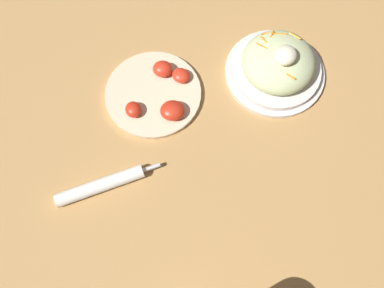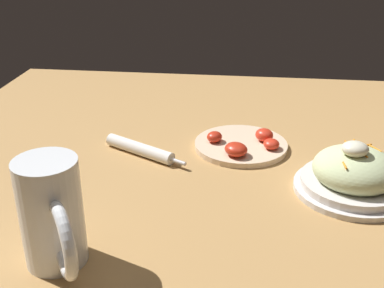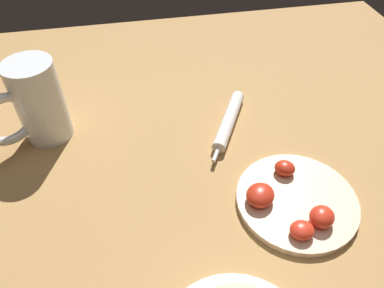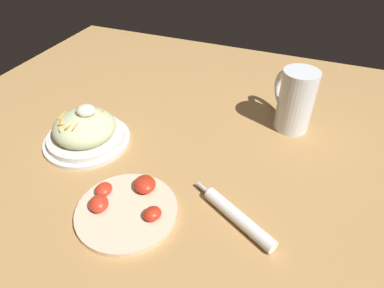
{
  "view_description": "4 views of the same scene",
  "coord_description": "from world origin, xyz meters",
  "px_view_note": "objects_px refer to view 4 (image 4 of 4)",
  "views": [
    {
      "loc": [
        -0.22,
        -0.13,
        0.72
      ],
      "look_at": [
        -0.04,
        0.03,
        0.06
      ],
      "focal_mm": 35.16,
      "sensor_mm": 36.0,
      "label": 1
    },
    {
      "loc": [
        0.02,
        -0.81,
        0.46
      ],
      "look_at": [
        -0.08,
        -0.01,
        0.09
      ],
      "focal_mm": 45.68,
      "sensor_mm": 36.0,
      "label": 2
    },
    {
      "loc": [
        0.34,
        -0.07,
        0.51
      ],
      "look_at": [
        -0.08,
        0.01,
        0.08
      ],
      "focal_mm": 33.85,
      "sensor_mm": 36.0,
      "label": 3
    },
    {
      "loc": [
        -0.27,
        0.53,
        0.53
      ],
      "look_at": [
        -0.06,
        -0.0,
        0.07
      ],
      "focal_mm": 31.15,
      "sensor_mm": 36.0,
      "label": 4
    }
  ],
  "objects_px": {
    "salad_plate": "(85,131)",
    "tomato_plate": "(127,207)",
    "napkin_roll": "(238,218)",
    "beer_mug": "(294,103)"
  },
  "relations": [
    {
      "from": "salad_plate",
      "to": "tomato_plate",
      "type": "bearing_deg",
      "value": 142.63
    },
    {
      "from": "napkin_roll",
      "to": "tomato_plate",
      "type": "relative_size",
      "value": 0.93
    },
    {
      "from": "salad_plate",
      "to": "napkin_roll",
      "type": "distance_m",
      "value": 0.44
    },
    {
      "from": "beer_mug",
      "to": "tomato_plate",
      "type": "bearing_deg",
      "value": 58.51
    },
    {
      "from": "beer_mug",
      "to": "tomato_plate",
      "type": "xyz_separation_m",
      "value": [
        0.26,
        0.42,
        -0.06
      ]
    },
    {
      "from": "beer_mug",
      "to": "napkin_roll",
      "type": "height_order",
      "value": "beer_mug"
    },
    {
      "from": "napkin_roll",
      "to": "tomato_plate",
      "type": "xyz_separation_m",
      "value": [
        0.22,
        0.06,
        -0.0
      ]
    },
    {
      "from": "salad_plate",
      "to": "napkin_roll",
      "type": "bearing_deg",
      "value": 166.25
    },
    {
      "from": "beer_mug",
      "to": "napkin_roll",
      "type": "relative_size",
      "value": 0.86
    },
    {
      "from": "beer_mug",
      "to": "napkin_roll",
      "type": "distance_m",
      "value": 0.37
    }
  ]
}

